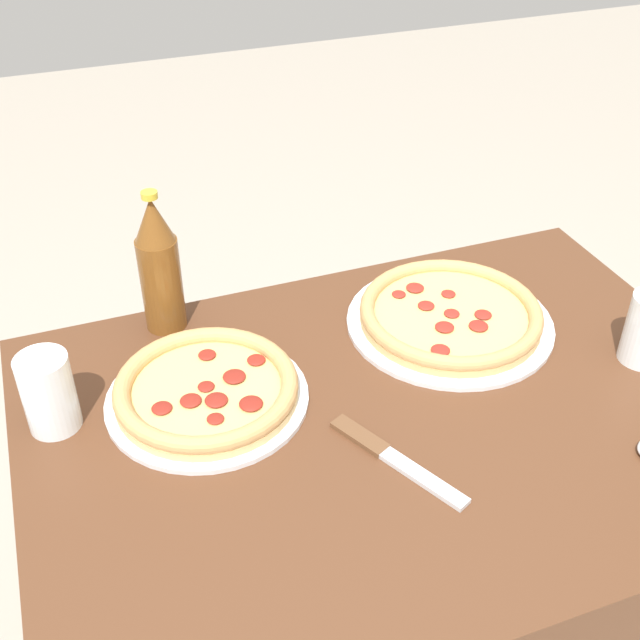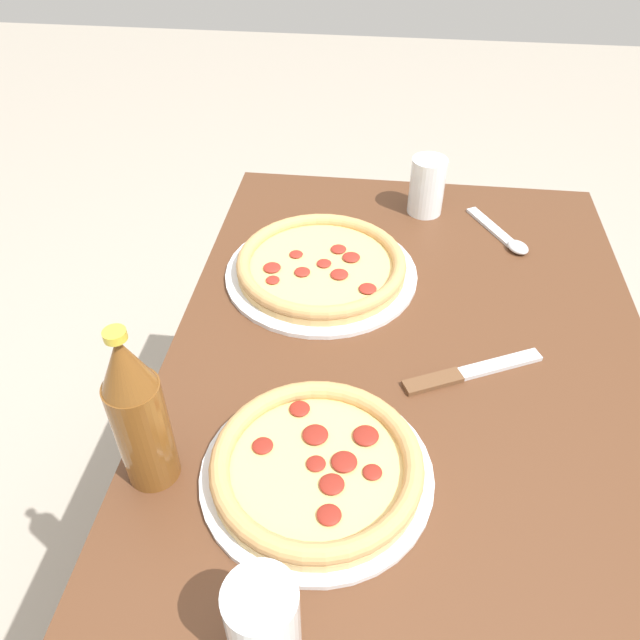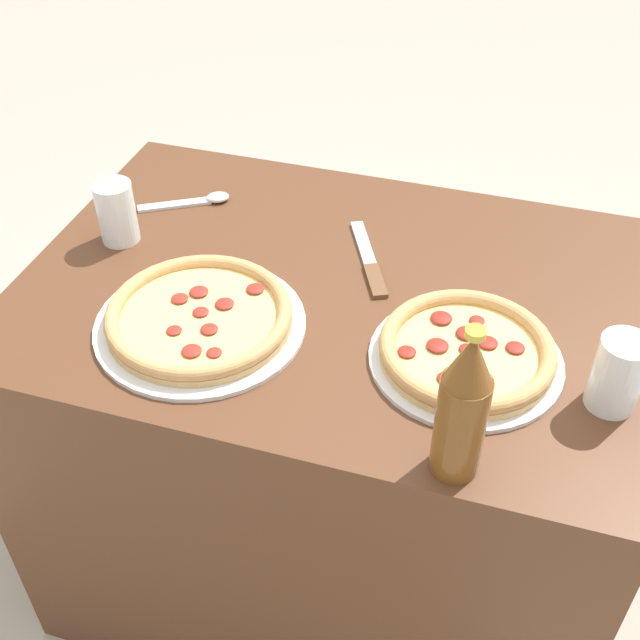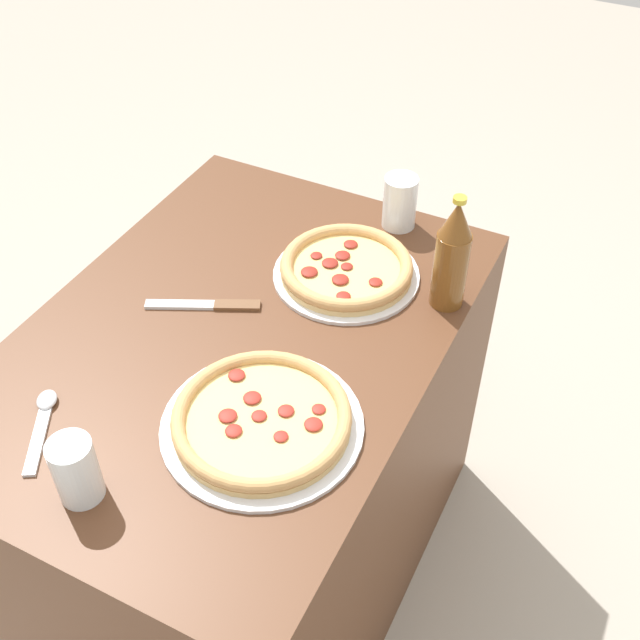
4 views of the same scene
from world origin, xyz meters
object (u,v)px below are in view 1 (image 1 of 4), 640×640
object	(u,v)px
glass_iced_tea	(49,396)
beer_bottle	(159,266)
pizza_pepperoni	(450,315)
knife	(391,457)
pizza_salami	(207,390)

from	to	relation	value
glass_iced_tea	beer_bottle	size ratio (longest dim) A/B	0.48
pizza_pepperoni	knife	bearing A→B (deg)	-131.71
knife	pizza_salami	bearing A→B (deg)	135.43
pizza_salami	beer_bottle	bearing A→B (deg)	94.81
pizza_pepperoni	knife	xyz separation A→B (m)	(-0.21, -0.24, -0.02)
beer_bottle	pizza_pepperoni	bearing A→B (deg)	-20.48
pizza_salami	glass_iced_tea	distance (m)	0.21
knife	pizza_pepperoni	bearing A→B (deg)	48.29
pizza_salami	pizza_pepperoni	world-z (taller)	pizza_salami
glass_iced_tea	beer_bottle	world-z (taller)	beer_bottle
glass_iced_tea	knife	bearing A→B (deg)	-28.50
beer_bottle	knife	world-z (taller)	beer_bottle
pizza_pepperoni	glass_iced_tea	xyz separation A→B (m)	(-0.61, -0.02, 0.03)
pizza_salami	knife	bearing A→B (deg)	-44.57
pizza_salami	glass_iced_tea	world-z (taller)	glass_iced_tea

